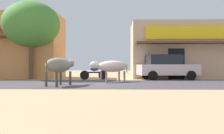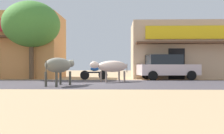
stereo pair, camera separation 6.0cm
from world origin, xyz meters
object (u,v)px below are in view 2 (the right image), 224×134
object	(u,v)px
roadside_tree	(31,24)
parked_hatchback_car	(167,67)
parked_motorcycle	(94,73)
cow_far_dark	(112,67)
cow_near_brown	(59,65)

from	to	relation	value
roadside_tree	parked_hatchback_car	world-z (taller)	roadside_tree
parked_motorcycle	cow_far_dark	distance (m)	2.80
roadside_tree	cow_far_dark	distance (m)	6.89
parked_hatchback_car	cow_near_brown	size ratio (longest dim) A/B	1.60
cow_far_dark	cow_near_brown	bearing A→B (deg)	-127.80
roadside_tree	parked_motorcycle	world-z (taller)	roadside_tree
roadside_tree	cow_near_brown	xyz separation A→B (m)	(3.26, -5.85, -2.80)
parked_hatchback_car	cow_far_dark	world-z (taller)	parked_hatchback_car
cow_far_dark	roadside_tree	bearing A→B (deg)	152.64
cow_near_brown	roadside_tree	bearing A→B (deg)	119.10
roadside_tree	cow_far_dark	xyz separation A→B (m)	(5.57, -2.88, -2.86)
roadside_tree	cow_near_brown	size ratio (longest dim) A/B	2.05
parked_motorcycle	cow_near_brown	world-z (taller)	cow_near_brown
roadside_tree	cow_near_brown	bearing A→B (deg)	-60.90
cow_far_dark	parked_hatchback_car	bearing A→B (deg)	37.22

